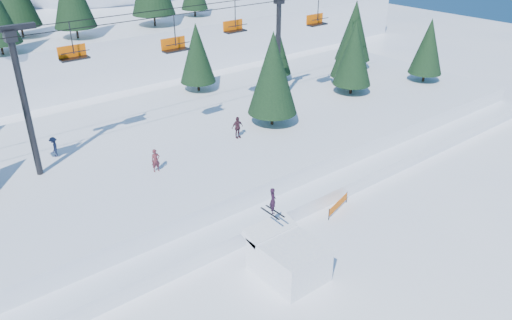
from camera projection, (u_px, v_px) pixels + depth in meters
ground at (310, 281)px, 28.63m from camera, size 160.00×160.00×0.00m
mid_shelf at (156, 154)px, 40.61m from camera, size 70.00×22.00×2.50m
berm at (228, 214)px, 33.96m from camera, size 70.00×6.00×1.10m
jump_kicker at (287, 256)px, 28.77m from camera, size 3.21×4.41×5.03m
chairlift at (159, 54)px, 37.61m from camera, size 46.00×3.21×10.28m
conifer_stand at (141, 90)px, 38.08m from camera, size 62.16×16.65×8.96m
distant_skiers at (147, 137)px, 38.65m from camera, size 33.31×9.15×1.82m
banner_near at (338, 204)px, 35.07m from camera, size 2.74×0.86×0.90m
banner_far at (333, 182)px, 37.92m from camera, size 2.65×1.12×0.90m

